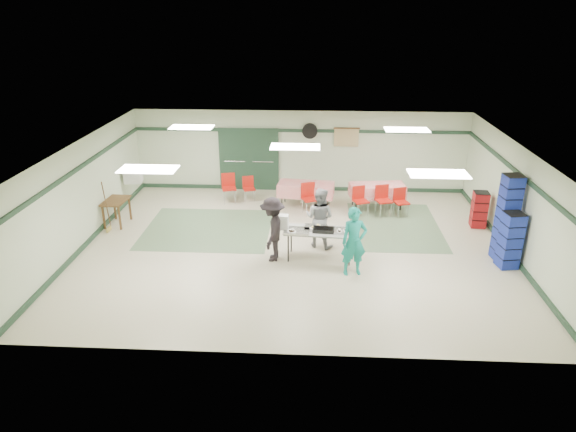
# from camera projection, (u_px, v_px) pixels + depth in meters

# --- Properties ---
(floor) EXTENTS (11.00, 11.00, 0.00)m
(floor) POSITION_uv_depth(u_px,v_px,m) (295.00, 246.00, 13.45)
(floor) COLOR #C1B99B
(floor) RESTS_ON ground
(ceiling) EXTENTS (11.00, 11.00, 0.00)m
(ceiling) POSITION_uv_depth(u_px,v_px,m) (295.00, 146.00, 12.42)
(ceiling) COLOR silver
(ceiling) RESTS_ON wall_back
(wall_back) EXTENTS (11.00, 0.00, 11.00)m
(wall_back) POSITION_uv_depth(u_px,v_px,m) (301.00, 151.00, 17.09)
(wall_back) COLOR beige
(wall_back) RESTS_ON floor
(wall_front) EXTENTS (11.00, 0.00, 11.00)m
(wall_front) POSITION_uv_depth(u_px,v_px,m) (284.00, 289.00, 8.78)
(wall_front) COLOR beige
(wall_front) RESTS_ON floor
(wall_left) EXTENTS (0.00, 9.00, 9.00)m
(wall_left) POSITION_uv_depth(u_px,v_px,m) (82.00, 194.00, 13.21)
(wall_left) COLOR beige
(wall_left) RESTS_ON floor
(wall_right) EXTENTS (0.00, 9.00, 9.00)m
(wall_right) POSITION_uv_depth(u_px,v_px,m) (517.00, 202.00, 12.66)
(wall_right) COLOR beige
(wall_right) RESTS_ON floor
(trim_back) EXTENTS (11.00, 0.06, 0.10)m
(trim_back) POSITION_uv_depth(u_px,v_px,m) (301.00, 131.00, 16.80)
(trim_back) COLOR #203B29
(trim_back) RESTS_ON wall_back
(baseboard_back) EXTENTS (11.00, 0.06, 0.12)m
(baseboard_back) POSITION_uv_depth(u_px,v_px,m) (300.00, 188.00, 17.56)
(baseboard_back) COLOR #203B29
(baseboard_back) RESTS_ON floor
(trim_left) EXTENTS (0.06, 9.00, 0.10)m
(trim_left) POSITION_uv_depth(u_px,v_px,m) (79.00, 168.00, 12.94)
(trim_left) COLOR #203B29
(trim_left) RESTS_ON wall_back
(baseboard_left) EXTENTS (0.06, 9.00, 0.12)m
(baseboard_left) POSITION_uv_depth(u_px,v_px,m) (90.00, 239.00, 13.70)
(baseboard_left) COLOR #203B29
(baseboard_left) RESTS_ON floor
(trim_right) EXTENTS (0.06, 9.00, 0.10)m
(trim_right) POSITION_uv_depth(u_px,v_px,m) (521.00, 175.00, 12.40)
(trim_right) COLOR #203B29
(trim_right) RESTS_ON wall_back
(baseboard_right) EXTENTS (0.06, 9.00, 0.12)m
(baseboard_right) POSITION_uv_depth(u_px,v_px,m) (507.00, 249.00, 13.16)
(baseboard_right) COLOR #203B29
(baseboard_right) RESTS_ON floor
(green_patch_a) EXTENTS (3.50, 3.00, 0.01)m
(green_patch_a) POSITION_uv_depth(u_px,v_px,m) (208.00, 229.00, 14.50)
(green_patch_a) COLOR slate
(green_patch_a) RESTS_ON floor
(green_patch_b) EXTENTS (2.50, 3.50, 0.01)m
(green_patch_b) POSITION_uv_depth(u_px,v_px,m) (394.00, 226.00, 14.70)
(green_patch_b) COLOR slate
(green_patch_b) RESTS_ON floor
(double_door_left) EXTENTS (0.90, 0.06, 2.10)m
(double_door_left) POSITION_uv_depth(u_px,v_px,m) (235.00, 159.00, 17.26)
(double_door_left) COLOR gray
(double_door_left) RESTS_ON floor
(double_door_right) EXTENTS (0.90, 0.06, 2.10)m
(double_door_right) POSITION_uv_depth(u_px,v_px,m) (263.00, 160.00, 17.21)
(double_door_right) COLOR gray
(double_door_right) RESTS_ON floor
(door_frame) EXTENTS (2.00, 0.03, 2.15)m
(door_frame) POSITION_uv_depth(u_px,v_px,m) (249.00, 160.00, 17.22)
(door_frame) COLOR #203B29
(door_frame) RESTS_ON floor
(wall_fan) EXTENTS (0.50, 0.10, 0.50)m
(wall_fan) POSITION_uv_depth(u_px,v_px,m) (310.00, 131.00, 16.76)
(wall_fan) COLOR black
(wall_fan) RESTS_ON wall_back
(scroll_banner) EXTENTS (0.80, 0.02, 0.60)m
(scroll_banner) POSITION_uv_depth(u_px,v_px,m) (346.00, 138.00, 16.77)
(scroll_banner) COLOR tan
(scroll_banner) RESTS_ON wall_back
(serving_table) EXTENTS (1.78, 0.84, 0.76)m
(serving_table) POSITION_uv_depth(u_px,v_px,m) (320.00, 232.00, 12.55)
(serving_table) COLOR #9E9E99
(serving_table) RESTS_ON floor
(sheet_tray_right) EXTENTS (0.56, 0.45, 0.02)m
(sheet_tray_right) POSITION_uv_depth(u_px,v_px,m) (345.00, 231.00, 12.46)
(sheet_tray_right) COLOR silver
(sheet_tray_right) RESTS_ON serving_table
(sheet_tray_mid) EXTENTS (0.59, 0.47, 0.02)m
(sheet_tray_mid) POSITION_uv_depth(u_px,v_px,m) (316.00, 228.00, 12.62)
(sheet_tray_mid) COLOR silver
(sheet_tray_mid) RESTS_ON serving_table
(sheet_tray_left) EXTENTS (0.66, 0.52, 0.02)m
(sheet_tray_left) POSITION_uv_depth(u_px,v_px,m) (297.00, 231.00, 12.47)
(sheet_tray_left) COLOR silver
(sheet_tray_left) RESTS_ON serving_table
(baking_pan) EXTENTS (0.54, 0.36, 0.08)m
(baking_pan) POSITION_uv_depth(u_px,v_px,m) (323.00, 230.00, 12.47)
(baking_pan) COLOR black
(baking_pan) RESTS_ON serving_table
(foam_box_stack) EXTENTS (0.25, 0.23, 0.37)m
(foam_box_stack) POSITION_uv_depth(u_px,v_px,m) (284.00, 222.00, 12.53)
(foam_box_stack) COLOR white
(foam_box_stack) RESTS_ON serving_table
(volunteer_teal) EXTENTS (0.67, 0.51, 1.65)m
(volunteer_teal) POSITION_uv_depth(u_px,v_px,m) (354.00, 242.00, 11.78)
(volunteer_teal) COLOR #148A7E
(volunteer_teal) RESTS_ON floor
(volunteer_grey) EXTENTS (0.95, 0.86, 1.59)m
(volunteer_grey) POSITION_uv_depth(u_px,v_px,m) (320.00, 218.00, 13.18)
(volunteer_grey) COLOR gray
(volunteer_grey) RESTS_ON floor
(volunteer_dark) EXTENTS (0.66, 1.08, 1.62)m
(volunteer_dark) POSITION_uv_depth(u_px,v_px,m) (273.00, 229.00, 12.47)
(volunteer_dark) COLOR black
(volunteer_dark) RESTS_ON floor
(dining_table_a) EXTENTS (1.74, 0.94, 0.77)m
(dining_table_a) POSITION_uv_depth(u_px,v_px,m) (377.00, 190.00, 15.81)
(dining_table_a) COLOR red
(dining_table_a) RESTS_ON floor
(dining_table_b) EXTENTS (1.78, 0.94, 0.77)m
(dining_table_b) POSITION_uv_depth(u_px,v_px,m) (306.00, 189.00, 15.92)
(dining_table_b) COLOR red
(dining_table_b) RESTS_ON floor
(chair_a) EXTENTS (0.54, 0.54, 0.92)m
(chair_a) POSITION_uv_depth(u_px,v_px,m) (383.00, 197.00, 15.29)
(chair_a) COLOR #B20E10
(chair_a) RESTS_ON floor
(chair_b) EXTENTS (0.53, 0.53, 0.87)m
(chair_b) POSITION_uv_depth(u_px,v_px,m) (360.00, 198.00, 15.33)
(chair_b) COLOR #B20E10
(chair_b) RESTS_ON floor
(chair_c) EXTENTS (0.49, 0.49, 0.84)m
(chair_c) POSITION_uv_depth(u_px,v_px,m) (400.00, 199.00, 15.27)
(chair_c) COLOR #B20E10
(chair_c) RESTS_ON floor
(chair_d) EXTENTS (0.57, 0.57, 0.95)m
(chair_d) POSITION_uv_depth(u_px,v_px,m) (309.00, 195.00, 15.39)
(chair_d) COLOR #B20E10
(chair_d) RESTS_ON floor
(chair_loose_a) EXTENTS (0.46, 0.46, 0.78)m
(chair_loose_a) POSITION_uv_depth(u_px,v_px,m) (249.00, 186.00, 16.49)
(chair_loose_a) COLOR #B20E10
(chair_loose_a) RESTS_ON floor
(chair_loose_b) EXTENTS (0.53, 0.53, 0.93)m
(chair_loose_b) POSITION_uv_depth(u_px,v_px,m) (229.00, 185.00, 16.31)
(chair_loose_b) COLOR #B20E10
(chair_loose_b) RESTS_ON floor
(crate_stack_blue_a) EXTENTS (0.47, 0.47, 2.19)m
(crate_stack_blue_a) POSITION_uv_depth(u_px,v_px,m) (507.00, 218.00, 12.39)
(crate_stack_blue_a) COLOR #1A269F
(crate_stack_blue_a) RESTS_ON floor
(crate_stack_red) EXTENTS (0.43, 0.43, 1.04)m
(crate_stack_red) POSITION_uv_depth(u_px,v_px,m) (479.00, 210.00, 14.46)
(crate_stack_red) COLOR #A31019
(crate_stack_red) RESTS_ON floor
(crate_stack_blue_b) EXTENTS (0.49, 0.49, 1.40)m
(crate_stack_blue_b) POSITION_uv_depth(u_px,v_px,m) (510.00, 240.00, 12.15)
(crate_stack_blue_b) COLOR #1A269F
(crate_stack_blue_b) RESTS_ON floor
(printer_table) EXTENTS (0.63, 0.93, 0.74)m
(printer_table) POSITION_uv_depth(u_px,v_px,m) (116.00, 203.00, 14.58)
(printer_table) COLOR brown
(printer_table) RESTS_ON floor
(office_printer) EXTENTS (0.55, 0.49, 0.40)m
(office_printer) POSITION_uv_depth(u_px,v_px,m) (133.00, 176.00, 15.93)
(office_printer) COLOR silver
(office_printer) RESTS_ON printer_table
(broom) EXTENTS (0.05, 0.23, 1.44)m
(broom) POSITION_uv_depth(u_px,v_px,m) (106.00, 206.00, 14.12)
(broom) COLOR brown
(broom) RESTS_ON floor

